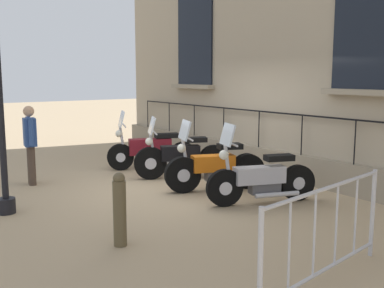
% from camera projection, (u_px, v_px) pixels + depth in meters
% --- Properties ---
extents(ground_plane, '(60.00, 60.00, 0.00)m').
position_uv_depth(ground_plane, '(180.00, 186.00, 8.93)').
color(ground_plane, tan).
extents(motorcycle_maroon, '(1.95, 0.98, 1.35)m').
position_uv_depth(motorcycle_maroon, '(151.00, 150.00, 10.49)').
color(motorcycle_maroon, black).
rests_on(motorcycle_maroon, ground_plane).
extents(motorcycle_black, '(1.90, 0.97, 1.30)m').
position_uv_depth(motorcycle_black, '(181.00, 157.00, 9.55)').
color(motorcycle_black, black).
rests_on(motorcycle_black, ground_plane).
extents(motorcycle_orange, '(1.87, 0.90, 1.34)m').
position_uv_depth(motorcycle_orange, '(215.00, 168.00, 8.51)').
color(motorcycle_orange, black).
rests_on(motorcycle_orange, ground_plane).
extents(motorcycle_silver, '(1.87, 0.84, 1.37)m').
position_uv_depth(motorcycle_silver, '(261.00, 179.00, 7.64)').
color(motorcycle_silver, black).
rests_on(motorcycle_silver, ground_plane).
extents(crowd_barrier, '(2.19, 0.38, 1.05)m').
position_uv_depth(crowd_barrier, '(326.00, 231.00, 4.65)').
color(crowd_barrier, '#B7B7BF').
rests_on(crowd_barrier, ground_plane).
extents(bollard, '(0.17, 0.17, 0.95)m').
position_uv_depth(bollard, '(120.00, 209.00, 5.73)').
color(bollard, brown).
rests_on(bollard, ground_plane).
extents(pedestrian_standing, '(0.28, 0.52, 1.55)m').
position_uv_depth(pedestrian_standing, '(30.00, 141.00, 8.92)').
color(pedestrian_standing, '#47382D').
rests_on(pedestrian_standing, ground_plane).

